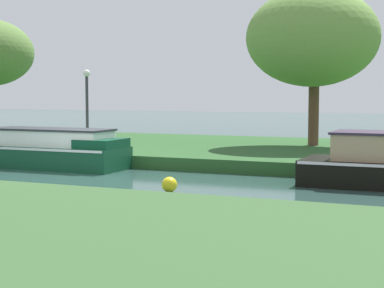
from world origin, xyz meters
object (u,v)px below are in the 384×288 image
lamp_post (87,99)px  channel_buoy (169,185)px  forest_barge (41,150)px  willow_tree_centre (312,38)px

lamp_post → channel_buoy: 7.93m
channel_buoy → forest_barge: bearing=153.3°
lamp_post → channel_buoy: size_ratio=7.44×
lamp_post → channel_buoy: (5.63, -5.23, -1.95)m
forest_barge → channel_buoy: bearing=-26.7°
forest_barge → lamp_post: (0.24, 2.28, 1.59)m
willow_tree_centre → lamp_post: 8.30m
forest_barge → willow_tree_centre: size_ratio=1.07×
forest_barge → channel_buoy: (5.87, -2.95, -0.36)m
forest_barge → willow_tree_centre: (7.04, 6.52, 3.77)m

